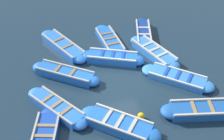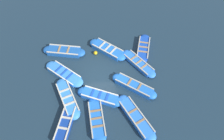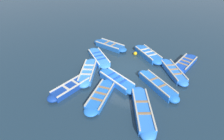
{
  "view_description": "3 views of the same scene",
  "coord_description": "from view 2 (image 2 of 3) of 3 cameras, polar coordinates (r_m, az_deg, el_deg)",
  "views": [
    {
      "loc": [
        10.73,
        -2.88,
        9.73
      ],
      "look_at": [
        -0.6,
        -0.21,
        0.37
      ],
      "focal_mm": 50.0,
      "sensor_mm": 36.0,
      "label": 1
    },
    {
      "loc": [
        -9.52,
        -0.3,
        13.52
      ],
      "look_at": [
        0.35,
        -0.9,
        0.43
      ],
      "focal_mm": 35.0,
      "sensor_mm": 36.0,
      "label": 2
    },
    {
      "loc": [
        -10.08,
        -3.75,
        7.15
      ],
      "look_at": [
        -0.89,
        0.87,
        0.28
      ],
      "focal_mm": 28.0,
      "sensor_mm": 36.0,
      "label": 3
    }
  ],
  "objects": [
    {
      "name": "boat_tucked",
      "position": [
        14.77,
        6.34,
        -12.2
      ],
      "size": [
        3.74,
        2.45,
        0.43
      ],
      "color": "blue",
      "rests_on": "ground"
    },
    {
      "name": "boat_broadside",
      "position": [
        14.81,
        -12.08,
        -13.66
      ],
      "size": [
        3.37,
        1.49,
        0.42
      ],
      "color": "navy",
      "rests_on": "ground"
    },
    {
      "name": "boat_near_quay",
      "position": [
        15.41,
        -3.22,
        -6.96
      ],
      "size": [
        1.95,
        3.35,
        0.46
      ],
      "color": "blue",
      "rests_on": "ground"
    },
    {
      "name": "boat_mid_row",
      "position": [
        16.93,
        -12.4,
        -0.96
      ],
      "size": [
        2.93,
        3.28,
        0.36
      ],
      "color": "#3884E0",
      "rests_on": "ground"
    },
    {
      "name": "boat_centre",
      "position": [
        14.7,
        -3.99,
        -12.73
      ],
      "size": [
        3.52,
        1.21,
        0.36
      ],
      "color": "blue",
      "rests_on": "ground"
    },
    {
      "name": "boat_bow_out",
      "position": [
        17.26,
        6.94,
        1.73
      ],
      "size": [
        3.2,
        2.63,
        0.39
      ],
      "color": "blue",
      "rests_on": "ground"
    },
    {
      "name": "ground_plane",
      "position": [
        16.54,
        -3.03,
        -2.02
      ],
      "size": [
        120.0,
        120.0,
        0.0
      ],
      "primitive_type": "plane",
      "color": "#1C303F"
    },
    {
      "name": "boat_end_of_row",
      "position": [
        18.38,
        8.2,
        5.62
      ],
      "size": [
        3.41,
        1.62,
        0.38
      ],
      "color": "#1947B7",
      "rests_on": "ground"
    },
    {
      "name": "buoy_orange_near",
      "position": [
        17.91,
        -4.33,
        4.48
      ],
      "size": [
        0.31,
        0.31,
        0.31
      ],
      "primitive_type": "sphere",
      "color": "#EAB214",
      "rests_on": "ground"
    },
    {
      "name": "boat_drifting",
      "position": [
        15.93,
        5.77,
        -4.2
      ],
      "size": [
        2.6,
        3.31,
        0.47
      ],
      "color": "blue",
      "rests_on": "ground"
    },
    {
      "name": "boat_far_corner",
      "position": [
        18.05,
        -1.18,
        5.38
      ],
      "size": [
        2.88,
        3.27,
        0.46
      ],
      "color": "blue",
      "rests_on": "ground"
    },
    {
      "name": "boat_outer_left",
      "position": [
        15.64,
        -11.5,
        -7.23
      ],
      "size": [
        3.58,
        2.05,
        0.45
      ],
      "color": "#3884E0",
      "rests_on": "ground"
    },
    {
      "name": "boat_outer_right",
      "position": [
        18.35,
        -12.41,
        4.81
      ],
      "size": [
        1.45,
        3.6,
        0.45
      ],
      "color": "#1E59AD",
      "rests_on": "ground"
    }
  ]
}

